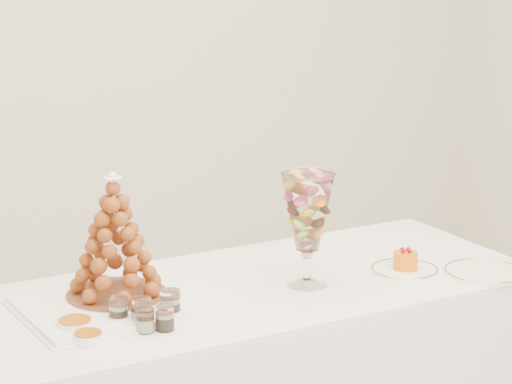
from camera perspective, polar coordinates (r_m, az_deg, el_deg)
lace_tray at (r=2.93m, az=-7.63°, el=-6.32°), size 0.59×0.46×0.02m
macaron_vase at (r=3.02m, az=2.97°, el=-1.23°), size 0.16×0.16×0.35m
cake_plate at (r=3.24m, az=8.48°, el=-4.44°), size 0.22×0.22×0.01m
spare_plate at (r=3.26m, az=12.90°, el=-4.50°), size 0.26×0.26×0.01m
verrine_a at (r=2.81m, az=-7.86°, el=-6.70°), size 0.06×0.06×0.07m
verrine_b at (r=2.78m, az=-6.57°, el=-6.80°), size 0.07×0.07×0.08m
verrine_c at (r=2.83m, az=-4.93°, el=-6.37°), size 0.07×0.07×0.08m
verrine_d at (r=2.74m, az=-6.35°, el=-7.28°), size 0.06×0.06×0.07m
verrine_e at (r=2.74m, az=-5.23°, el=-7.18°), size 0.06×0.06×0.07m
ramekin_back at (r=2.77m, az=-10.30°, el=-7.52°), size 0.10×0.10×0.03m
ramekin_front at (r=2.69m, az=-9.57°, el=-8.23°), size 0.08×0.08×0.03m
croquembouche at (r=2.92m, az=-8.08°, el=-2.51°), size 0.31×0.31×0.37m
mousse_cake at (r=3.23m, az=8.54°, el=-3.86°), size 0.08×0.08×0.07m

